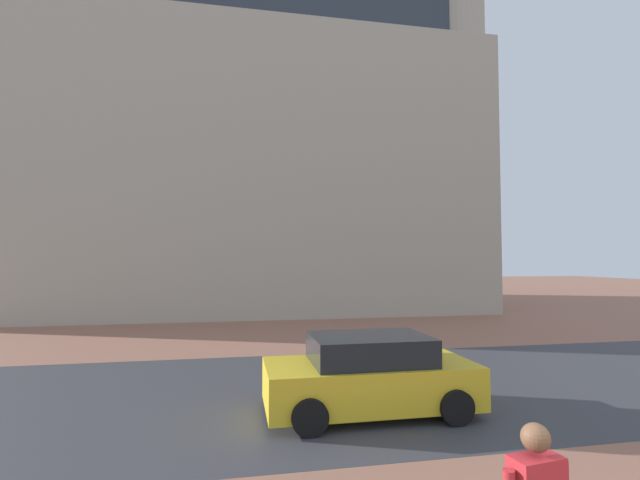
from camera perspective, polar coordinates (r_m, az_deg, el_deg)
ground_plane at (r=12.54m, az=-0.31°, el=-16.39°), size 120.00×120.00×0.00m
street_asphalt_strip at (r=10.78m, az=1.60°, el=-18.70°), size 120.00×7.65×0.00m
landmark_building at (r=30.33m, az=-10.65°, el=10.01°), size 28.35×15.91×35.95m
car_yellow at (r=9.11m, az=6.43°, el=-17.01°), size 4.08×2.06×1.50m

